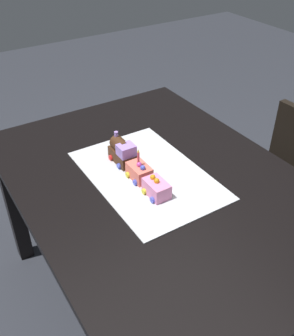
% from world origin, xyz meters
% --- Properties ---
extents(ground_plane, '(8.00, 8.00, 0.00)m').
position_xyz_m(ground_plane, '(0.00, 0.00, 0.00)').
color(ground_plane, '#2D3038').
extents(dining_table, '(1.40, 1.00, 0.74)m').
position_xyz_m(dining_table, '(0.00, 0.00, 0.63)').
color(dining_table, black).
rests_on(dining_table, ground).
extents(cake_board, '(0.60, 0.40, 0.00)m').
position_xyz_m(cake_board, '(-0.05, -0.02, 0.74)').
color(cake_board, silver).
rests_on(cake_board, dining_table).
extents(cake_locomotive, '(0.14, 0.08, 0.12)m').
position_xyz_m(cake_locomotive, '(-0.18, -0.06, 0.79)').
color(cake_locomotive, '#472816').
rests_on(cake_locomotive, cake_board).
extents(cake_car_caboose_coral, '(0.10, 0.08, 0.07)m').
position_xyz_m(cake_car_caboose_coral, '(-0.05, -0.06, 0.77)').
color(cake_car_caboose_coral, '#F27260').
rests_on(cake_car_caboose_coral, cake_board).
extents(cake_car_flatbed_bubblegum, '(0.10, 0.08, 0.07)m').
position_xyz_m(cake_car_flatbed_bubblegum, '(0.07, -0.06, 0.77)').
color(cake_car_flatbed_bubblegum, pink).
rests_on(cake_car_flatbed_bubblegum, cake_board).
extents(birthday_candle, '(0.01, 0.01, 0.05)m').
position_xyz_m(birthday_candle, '(-0.06, -0.06, 0.84)').
color(birthday_candle, '#F24C59').
rests_on(birthday_candle, cake_car_caboose_coral).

